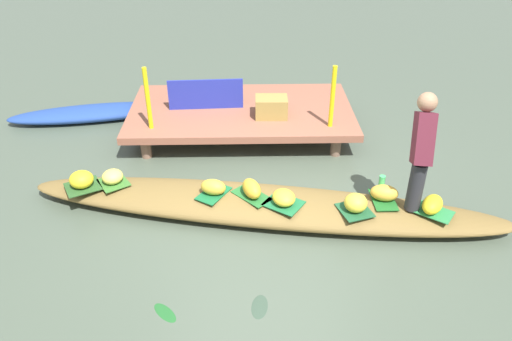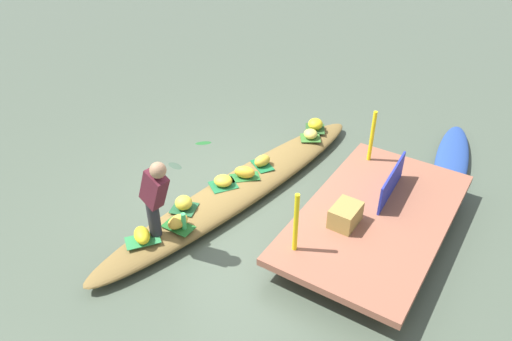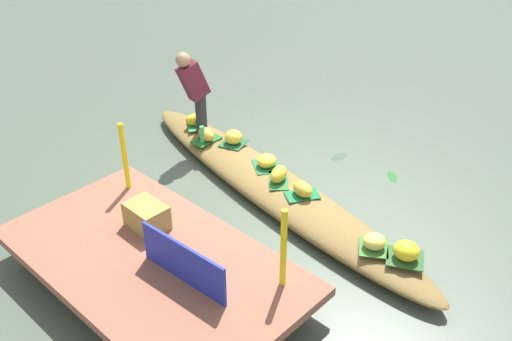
% 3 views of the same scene
% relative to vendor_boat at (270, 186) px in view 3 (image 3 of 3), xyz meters
% --- Properties ---
extents(canal_water, '(40.00, 40.00, 0.00)m').
position_rel_vendor_boat_xyz_m(canal_water, '(0.00, 0.00, -0.13)').
color(canal_water, '#495545').
rests_on(canal_water, ground).
extents(dock_platform, '(3.20, 1.80, 0.38)m').
position_rel_vendor_boat_xyz_m(dock_platform, '(-0.25, 2.06, 0.19)').
color(dock_platform, '#915641').
rests_on(dock_platform, ground).
extents(vendor_boat, '(5.47, 1.67, 0.26)m').
position_rel_vendor_boat_xyz_m(vendor_boat, '(0.00, 0.00, 0.00)').
color(vendor_boat, brown).
rests_on(vendor_boat, ground).
extents(leaf_mat_0, '(0.48, 0.48, 0.01)m').
position_rel_vendor_boat_xyz_m(leaf_mat_0, '(-0.13, 0.00, 0.13)').
color(leaf_mat_0, '#25682D').
rests_on(leaf_mat_0, vendor_boat).
extents(banana_bunch_0, '(0.28, 0.36, 0.19)m').
position_rel_vendor_boat_xyz_m(banana_bunch_0, '(-0.13, 0.00, 0.23)').
color(banana_bunch_0, gold).
rests_on(banana_bunch_0, vendor_boat).
extents(leaf_mat_1, '(0.51, 0.47, 0.01)m').
position_rel_vendor_boat_xyz_m(leaf_mat_1, '(1.76, -0.33, 0.13)').
color(leaf_mat_1, '#2B7F44').
rests_on(leaf_mat_1, vendor_boat).
extents(banana_bunch_1, '(0.34, 0.37, 0.17)m').
position_rel_vendor_boat_xyz_m(banana_bunch_1, '(1.76, -0.33, 0.22)').
color(banana_bunch_1, yellow).
rests_on(banana_bunch_1, vendor_boat).
extents(leaf_mat_2, '(0.42, 0.47, 0.01)m').
position_rel_vendor_boat_xyz_m(leaf_mat_2, '(-0.56, 0.05, 0.13)').
color(leaf_mat_2, '#186534').
rests_on(leaf_mat_2, vendor_boat).
extents(banana_bunch_2, '(0.32, 0.26, 0.17)m').
position_rel_vendor_boat_xyz_m(banana_bunch_2, '(-0.56, 0.05, 0.22)').
color(banana_bunch_2, gold).
rests_on(banana_bunch_2, vendor_boat).
extents(leaf_mat_3, '(0.40, 0.42, 0.01)m').
position_rel_vendor_boat_xyz_m(leaf_mat_3, '(0.95, -0.30, 0.13)').
color(leaf_mat_3, '#1F5330').
rests_on(leaf_mat_3, vendor_boat).
extents(banana_bunch_3, '(0.32, 0.31, 0.20)m').
position_rel_vendor_boat_xyz_m(banana_bunch_3, '(0.95, -0.30, 0.23)').
color(banana_bunch_3, yellow).
rests_on(banana_bunch_3, vendor_boat).
extents(leaf_mat_4, '(0.50, 0.48, 0.01)m').
position_rel_vendor_boat_xyz_m(leaf_mat_4, '(0.21, -0.16, 0.13)').
color(leaf_mat_4, '#1D6839').
rests_on(leaf_mat_4, vendor_boat).
extents(banana_bunch_4, '(0.32, 0.34, 0.16)m').
position_rel_vendor_boat_xyz_m(banana_bunch_4, '(0.21, -0.16, 0.21)').
color(banana_bunch_4, gold).
rests_on(banana_bunch_4, vendor_boat).
extents(leaf_mat_5, '(0.25, 0.42, 0.01)m').
position_rel_vendor_boat_xyz_m(leaf_mat_5, '(1.30, -0.11, 0.13)').
color(leaf_mat_5, '#1D5F23').
rests_on(leaf_mat_5, vendor_boat).
extents(banana_bunch_5, '(0.33, 0.25, 0.18)m').
position_rel_vendor_boat_xyz_m(banana_bunch_5, '(1.30, -0.11, 0.22)').
color(banana_bunch_5, gold).
rests_on(banana_bunch_5, vendor_boat).
extents(leaf_mat_6, '(0.49, 0.47, 0.01)m').
position_rel_vendor_boat_xyz_m(leaf_mat_6, '(-2.05, 0.23, 0.13)').
color(leaf_mat_6, '#2B5425').
rests_on(leaf_mat_6, vendor_boat).
extents(banana_bunch_6, '(0.30, 0.29, 0.19)m').
position_rel_vendor_boat_xyz_m(banana_bunch_6, '(-2.05, 0.23, 0.23)').
color(banana_bunch_6, yellow).
rests_on(banana_bunch_6, vendor_boat).
extents(leaf_mat_7, '(0.44, 0.45, 0.01)m').
position_rel_vendor_boat_xyz_m(leaf_mat_7, '(-1.72, 0.30, 0.13)').
color(leaf_mat_7, '#396F2C').
rests_on(leaf_mat_7, vendor_boat).
extents(banana_bunch_7, '(0.33, 0.33, 0.16)m').
position_rel_vendor_boat_xyz_m(banana_bunch_7, '(-1.72, 0.30, 0.21)').
color(banana_bunch_7, '#E9D258').
rests_on(banana_bunch_7, vendor_boat).
extents(vendor_person, '(0.25, 0.48, 1.22)m').
position_rel_vendor_boat_xyz_m(vendor_person, '(1.58, -0.18, 0.83)').
color(vendor_person, '#28282D').
rests_on(vendor_person, vendor_boat).
extents(water_bottle, '(0.07, 0.07, 0.25)m').
position_rel_vendor_boat_xyz_m(water_bottle, '(1.29, -0.02, 0.26)').
color(water_bottle, '#41B862').
rests_on(water_bottle, vendor_boat).
extents(market_banner, '(1.06, 0.09, 0.44)m').
position_rel_vendor_boat_xyz_m(market_banner, '(-0.75, 2.06, 0.46)').
color(market_banner, '#232E9D').
rests_on(market_banner, dock_platform).
extents(railing_post_west, '(0.06, 0.06, 0.84)m').
position_rel_vendor_boat_xyz_m(railing_post_west, '(-1.45, 1.46, 0.67)').
color(railing_post_west, yellow).
rests_on(railing_post_west, dock_platform).
extents(railing_post_east, '(0.06, 0.06, 0.84)m').
position_rel_vendor_boat_xyz_m(railing_post_east, '(0.95, 1.46, 0.67)').
color(railing_post_east, yellow).
rests_on(railing_post_east, dock_platform).
extents(produce_crate, '(0.45, 0.33, 0.28)m').
position_rel_vendor_boat_xyz_m(produce_crate, '(0.17, 1.78, 0.39)').
color(produce_crate, olive).
rests_on(produce_crate, dock_platform).
extents(drifting_plant_0, '(0.28, 0.29, 0.01)m').
position_rel_vendor_boat_xyz_m(drifting_plant_0, '(-0.92, -1.42, -0.13)').
color(drifting_plant_0, '#1F5C26').
rests_on(drifting_plant_0, ground).
extents(drifting_plant_1, '(0.18, 0.31, 0.01)m').
position_rel_vendor_boat_xyz_m(drifting_plant_1, '(-0.08, -1.37, -0.13)').
color(drifting_plant_1, '#354A39').
rests_on(drifting_plant_1, ground).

